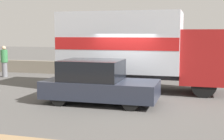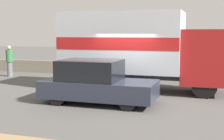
% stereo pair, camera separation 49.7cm
% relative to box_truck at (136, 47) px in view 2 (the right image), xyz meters
% --- Properties ---
extents(ground_plane, '(80.00, 80.00, 0.00)m').
position_rel_box_truck_xyz_m(ground_plane, '(-0.18, -2.29, -1.93)').
color(ground_plane, '#514F4C').
extents(stone_wall_backdrop, '(60.00, 0.35, 0.78)m').
position_rel_box_truck_xyz_m(stone_wall_backdrop, '(-0.18, 4.18, -1.54)').
color(stone_wall_backdrop, gray).
rests_on(stone_wall_backdrop, ground_plane).
extents(box_truck, '(7.17, 2.52, 3.43)m').
position_rel_box_truck_xyz_m(box_truck, '(0.00, 0.00, 0.00)').
color(box_truck, maroon).
rests_on(box_truck, ground_plane).
extents(car_hatchback, '(4.11, 1.84, 1.57)m').
position_rel_box_truck_xyz_m(car_hatchback, '(-0.79, -2.96, -1.18)').
color(car_hatchback, '#282D3D').
rests_on(car_hatchback, ground_plane).
extents(pedestrian, '(0.39, 0.39, 1.80)m').
position_rel_box_truck_xyz_m(pedestrian, '(-8.07, 2.05, -1.00)').
color(pedestrian, slate).
rests_on(pedestrian, ground_plane).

